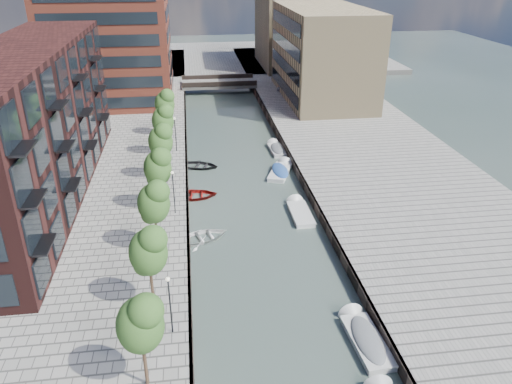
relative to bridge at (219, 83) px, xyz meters
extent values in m
plane|color=#38473F|center=(0.00, -32.00, -1.39)|extent=(300.00, 300.00, 0.00)
cube|color=gray|center=(16.00, -32.00, -0.89)|extent=(20.00, 140.00, 1.00)
cube|color=#332823|center=(-6.10, -32.00, -0.89)|extent=(0.25, 140.00, 1.00)
cube|color=#332823|center=(6.10, -32.00, -0.89)|extent=(0.25, 140.00, 1.00)
cube|color=gray|center=(0.00, 28.00, -0.89)|extent=(80.00, 40.00, 1.00)
cube|color=black|center=(-20.00, -42.00, 6.61)|extent=(8.00, 38.00, 14.00)
cube|color=brown|center=(-17.00, -7.00, 14.61)|extent=(18.00, 18.00, 30.00)
cube|color=tan|center=(16.00, -10.00, 6.61)|extent=(12.00, 25.00, 14.00)
cube|color=tan|center=(16.00, 16.00, 7.61)|extent=(12.00, 20.00, 16.00)
cube|color=gray|center=(0.00, 0.00, -0.09)|extent=(13.00, 6.00, 0.60)
cube|color=#332823|center=(0.00, -2.80, 0.51)|extent=(13.00, 0.40, 0.80)
cube|color=#332823|center=(0.00, 2.80, 0.51)|extent=(13.00, 0.40, 0.80)
cylinder|color=#382619|center=(-8.50, -68.00, 1.21)|extent=(0.20, 0.20, 3.20)
ellipsoid|color=#274D1D|center=(-8.50, -68.00, 3.93)|extent=(2.50, 2.50, 3.25)
cylinder|color=#382619|center=(-8.50, -61.00, 1.21)|extent=(0.20, 0.20, 3.20)
ellipsoid|color=#274D1D|center=(-8.50, -61.00, 3.93)|extent=(2.50, 2.50, 3.25)
cylinder|color=#382619|center=(-8.50, -54.00, 1.21)|extent=(0.20, 0.20, 3.20)
ellipsoid|color=#274D1D|center=(-8.50, -54.00, 3.93)|extent=(2.50, 2.50, 3.25)
cylinder|color=#382619|center=(-8.50, -47.00, 1.21)|extent=(0.20, 0.20, 3.20)
ellipsoid|color=#274D1D|center=(-8.50, -47.00, 3.93)|extent=(2.50, 2.50, 3.25)
cylinder|color=#382619|center=(-8.50, -40.00, 1.21)|extent=(0.20, 0.20, 3.20)
ellipsoid|color=#274D1D|center=(-8.50, -40.00, 3.93)|extent=(2.50, 2.50, 3.25)
cylinder|color=#382619|center=(-8.50, -33.00, 1.21)|extent=(0.20, 0.20, 3.20)
ellipsoid|color=#274D1D|center=(-8.50, -33.00, 3.93)|extent=(2.50, 2.50, 3.25)
cylinder|color=#382619|center=(-8.50, -26.00, 1.21)|extent=(0.20, 0.20, 3.20)
ellipsoid|color=#274D1D|center=(-8.50, -26.00, 3.93)|extent=(2.50, 2.50, 3.25)
cylinder|color=black|center=(-7.20, -64.00, 1.61)|extent=(0.10, 0.10, 4.00)
sphere|color=#FFF2CC|center=(-7.20, -64.00, 3.61)|extent=(0.24, 0.24, 0.24)
cylinder|color=black|center=(-7.20, -48.00, 1.61)|extent=(0.10, 0.10, 4.00)
sphere|color=#FFF2CC|center=(-7.20, -48.00, 3.61)|extent=(0.24, 0.24, 0.24)
cylinder|color=black|center=(-7.20, -32.00, 1.61)|extent=(0.10, 0.10, 4.00)
sphere|color=#FFF2CC|center=(-7.20, -32.00, 3.61)|extent=(0.24, 0.24, 0.24)
imported|color=maroon|center=(-5.40, -42.98, -1.39)|extent=(4.77, 3.44, 0.98)
imported|color=white|center=(-4.84, -51.34, -1.39)|extent=(5.24, 4.46, 0.92)
imported|color=black|center=(-4.66, -35.17, -1.39)|extent=(5.33, 4.53, 0.94)
cube|color=silver|center=(4.94, -65.75, -1.34)|extent=(2.11, 5.04, 0.70)
cube|color=silver|center=(4.94, -65.75, -0.96)|extent=(2.20, 5.15, 0.11)
cone|color=silver|center=(4.80, -63.28, -1.28)|extent=(1.88, 1.07, 1.82)
ellipsoid|color=slate|center=(4.94, -65.75, -0.91)|extent=(1.98, 4.60, 0.60)
cube|color=silver|center=(4.45, -48.38, -1.34)|extent=(1.74, 4.71, 0.66)
cube|color=silver|center=(4.45, -48.38, -0.98)|extent=(1.82, 4.81, 0.10)
cone|color=silver|center=(4.45, -46.03, -1.29)|extent=(1.74, 0.92, 1.74)
cube|color=silver|center=(4.26, -38.39, -1.34)|extent=(3.49, 5.21, 0.69)
cube|color=silver|center=(4.26, -38.39, -0.97)|extent=(3.61, 5.34, 0.11)
cone|color=silver|center=(5.16, -36.12, -1.28)|extent=(2.03, 1.56, 1.81)
ellipsoid|color=#1F458E|center=(4.26, -38.39, -0.91)|extent=(3.23, 4.78, 0.60)
cube|color=#B9B9B7|center=(5.15, -31.44, -1.34)|extent=(1.83, 4.43, 0.61)
cube|color=#B9B9B7|center=(5.15, -31.44, -1.01)|extent=(1.91, 4.53, 0.09)
cone|color=#B9B9B7|center=(5.04, -29.27, -1.30)|extent=(1.65, 0.93, 1.61)
ellipsoid|color=#505357|center=(5.15, -31.44, -0.96)|extent=(1.72, 4.05, 0.53)
imported|color=silver|center=(10.83, -4.49, 0.22)|extent=(2.76, 3.86, 1.22)
camera|label=1|loc=(-5.29, -88.83, 21.04)|focal=35.00mm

